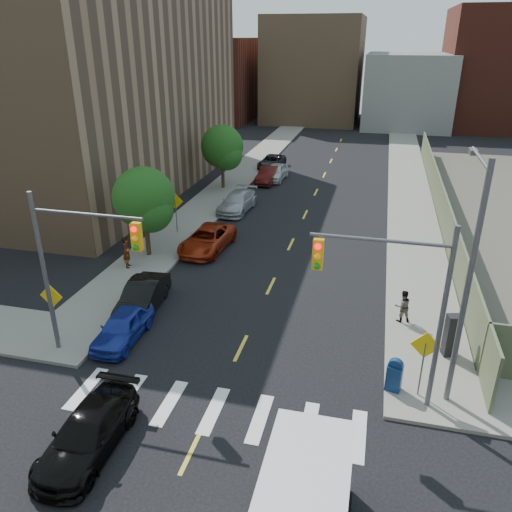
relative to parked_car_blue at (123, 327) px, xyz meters
The scene contains 28 objects.
ground 9.05m from the parked_car_blue, 55.01° to the right, with size 160.00×160.00×0.00m, color black.
sidewalk_nw 34.21m from the parked_car_blue, 94.32° to the left, with size 3.50×73.00×0.15m, color gray.
sidewalk_ne 36.48m from the parked_car_blue, 69.25° to the left, with size 3.50×73.00×0.15m, color gray.
fence_north 25.36m from the parked_car_blue, 54.37° to the left, with size 0.12×44.00×2.50m, color #555F42.
building_nw 29.12m from the parked_car_blue, 126.66° to the left, with size 22.00×30.00×16.00m, color #8C6B4C.
bg_bldg_west 65.05m from the parked_car_blue, 105.04° to the left, with size 14.00×18.00×12.00m, color #592319.
bg_bldg_midwest 64.98m from the parked_car_blue, 90.73° to the left, with size 14.00×16.00×15.00m, color #8C6B4C.
bg_bldg_center 64.13m from the parked_car_blue, 78.12° to the left, with size 12.00×16.00×10.00m, color gray.
signal_nw 4.19m from the parked_car_blue, 120.27° to the right, with size 4.59×0.30×7.00m.
signal_ne 11.89m from the parked_car_blue, ahead, with size 4.59×0.30×7.00m.
streetlight_ne 14.14m from the parked_car_blue, ahead, with size 0.25×3.70×9.00m.
warn_sign_nw 3.08m from the parked_car_blue, 161.27° to the right, with size 1.06×0.06×2.83m.
warn_sign_ne 12.48m from the parked_car_blue, ahead, with size 1.06×0.06×2.83m.
warn_sign_midwest 12.95m from the parked_car_blue, 101.77° to the left, with size 1.06×0.06×2.83m.
tree_west_near 9.53m from the parked_car_blue, 108.11° to the left, with size 3.66×3.64×5.52m.
tree_west_far 23.99m from the parked_car_blue, 96.82° to the left, with size 3.66×3.64×5.52m.
parked_car_blue is the anchor object (origin of this frame).
parked_car_black 2.66m from the parked_car_blue, 97.05° to the left, with size 1.52×4.35×1.43m, color black.
parked_car_red 10.48m from the parked_car_blue, 88.51° to the left, with size 2.33×5.06×1.41m, color #99270F.
parked_car_silver 18.20m from the parked_car_blue, 90.01° to the left, with size 2.02×4.96×1.44m, color #A8ABB0.
parked_car_white 27.74m from the parked_car_blue, 87.99° to the left, with size 1.74×4.33×1.47m, color silver.
parked_car_maroon 26.63m from the parked_car_blue, 88.92° to the left, with size 1.48×4.24×1.40m, color #440F0D.
parked_car_grey 32.02m from the parked_car_blue, 90.58° to the left, with size 2.13×4.62×1.28m, color #222227.
black_sedan 6.39m from the parked_car_blue, 72.01° to the right, with size 1.87×4.59×1.33m, color black.
mailbox 11.50m from the parked_car_blue, ahead, with size 0.63×0.54×1.34m.
payphone 13.88m from the parked_car_blue, ahead, with size 0.55×0.45×1.85m, color black.
pedestrian_west 7.43m from the parked_car_blue, 115.65° to the left, with size 0.66×0.44×1.82m, color gray.
pedestrian_east 12.62m from the parked_car_blue, 20.07° to the left, with size 0.76×0.59×1.55m, color gray.
Camera 1 is at (4.96, -9.28, 12.28)m, focal length 35.00 mm.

